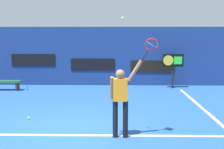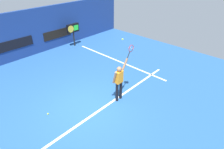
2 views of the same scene
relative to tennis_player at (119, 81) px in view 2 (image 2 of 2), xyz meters
name	(u,v)px [view 2 (image 2 of 2)]	position (x,y,z in m)	size (l,w,h in m)	color
ground_plane	(87,106)	(-1.32, 0.65, -1.01)	(18.00, 18.00, 0.00)	#23518C
back_wall	(13,37)	(-1.32, 7.46, 0.46)	(18.00, 0.20, 2.93)	navy
sponsor_banner_center	(15,44)	(-1.32, 7.34, 0.05)	(2.20, 0.03, 0.60)	black
sponsor_banner_starboard	(58,34)	(1.68, 7.34, -0.04)	(2.20, 0.03, 0.60)	black
court_baseline	(96,112)	(-1.32, 0.08, -1.00)	(10.00, 0.10, 0.01)	white
court_sideline	(117,61)	(2.86, 2.65, -1.00)	(0.10, 7.00, 0.01)	white
tennis_player	(119,81)	(0.00, 0.00, 0.00)	(0.79, 0.31, 1.93)	black
tennis_racket	(131,49)	(0.71, 0.00, 1.25)	(0.46, 0.27, 0.60)	black
tennis_ball	(123,39)	(0.04, -0.09, 1.88)	(0.07, 0.07, 0.07)	#CCE033
scoreboard_clock	(73,29)	(2.55, 6.64, 0.26)	(0.96, 0.20, 1.64)	black
spare_ball	(48,114)	(-2.76, 1.46, -0.98)	(0.07, 0.07, 0.07)	#CCE033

